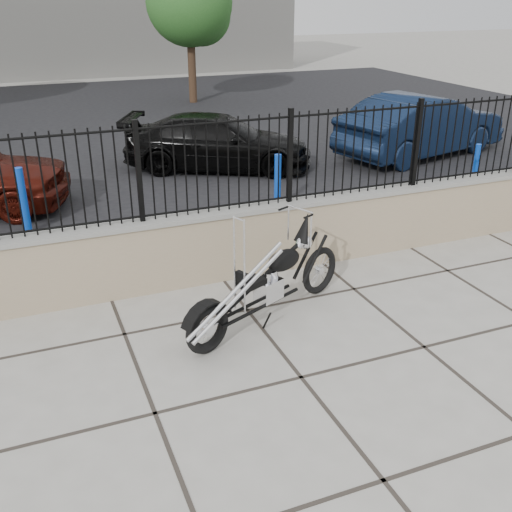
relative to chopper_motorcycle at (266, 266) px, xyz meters
The scene contains 10 objects.
ground_plane 1.38m from the chopper_motorcycle, 95.11° to the right, with size 90.00×90.00×0.00m, color #99968E.
parking_lot 11.35m from the chopper_motorcycle, 90.53° to the left, with size 30.00×30.00×0.00m, color black.
retaining_wall 1.35m from the chopper_motorcycle, 94.55° to the left, with size 14.00×0.36×0.96m, color gray.
iron_fence 1.57m from the chopper_motorcycle, 94.55° to the left, with size 14.00×0.08×1.20m, color black.
chopper_motorcycle is the anchor object (origin of this frame).
car_black 6.68m from the chopper_motorcycle, 76.00° to the left, with size 1.63×4.01×1.16m, color black.
car_blue 8.57m from the chopper_motorcycle, 42.24° to the left, with size 1.51×4.34×1.43m, color #0E1C36.
bollard_a 4.71m from the chopper_motorcycle, 121.46° to the left, with size 0.13×0.13×1.08m, color #0B29B3.
bollard_b 3.95m from the chopper_motorcycle, 64.12° to the left, with size 0.12×0.12×1.00m, color blue.
bollard_c 6.41m from the chopper_motorcycle, 28.45° to the left, with size 0.11×0.11×0.94m, color #0D36C4.
Camera 1 is at (-2.30, -4.48, 3.58)m, focal length 42.00 mm.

